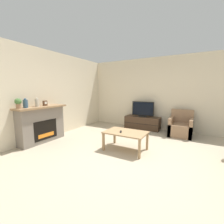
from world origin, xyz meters
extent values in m
plane|color=tan|center=(0.00, 0.00, 0.00)|extent=(24.00, 24.00, 0.00)
cube|color=beige|center=(0.00, 2.88, 1.35)|extent=(12.00, 0.06, 2.70)
cube|color=beige|center=(-2.96, 0.00, 1.35)|extent=(0.06, 12.00, 2.70)
cube|color=slate|center=(-2.75, -0.28, 0.50)|extent=(0.36, 1.31, 0.99)
cube|color=black|center=(-2.57, -0.28, 0.38)|extent=(0.01, 0.72, 0.55)
cube|color=orange|center=(-2.57, -0.28, 0.23)|extent=(0.01, 0.50, 0.11)
cube|color=#93704C|center=(-2.72, -0.28, 1.02)|extent=(0.48, 1.43, 0.05)
cylinder|color=#385670|center=(-2.73, -0.70, 1.15)|extent=(0.12, 0.12, 0.21)
sphere|color=#385670|center=(-2.73, -0.70, 1.26)|extent=(0.06, 0.06, 0.06)
cylinder|color=beige|center=(-2.73, -0.38, 1.15)|extent=(0.11, 0.11, 0.21)
sphere|color=beige|center=(-2.73, -0.38, 1.26)|extent=(0.06, 0.06, 0.06)
cube|color=brown|center=(-2.73, -0.13, 1.12)|extent=(0.07, 0.11, 0.15)
cylinder|color=white|center=(-2.69, -0.13, 1.13)|extent=(0.00, 0.08, 0.08)
cylinder|color=#936B4C|center=(-2.73, -0.88, 1.10)|extent=(0.11, 0.11, 0.11)
sphere|color=#477038|center=(-2.73, -0.88, 1.22)|extent=(0.16, 0.16, 0.16)
cube|color=#422D1E|center=(-0.68, 2.57, 0.24)|extent=(1.32, 0.48, 0.48)
cube|color=black|center=(-0.68, 2.33, 0.24)|extent=(1.29, 0.01, 0.01)
cube|color=black|center=(-0.68, 2.57, 0.50)|extent=(0.30, 0.18, 0.04)
cube|color=black|center=(-0.68, 2.57, 0.79)|extent=(0.84, 0.03, 0.53)
cube|color=black|center=(-0.68, 2.55, 0.79)|extent=(0.78, 0.01, 0.48)
cube|color=#937051|center=(0.70, 2.34, 0.20)|extent=(0.70, 0.76, 0.40)
cube|color=#937051|center=(0.70, 2.65, 0.62)|extent=(0.70, 0.14, 0.44)
cube|color=#937051|center=(0.40, 2.34, 0.30)|extent=(0.10, 0.76, 0.60)
cube|color=#937051|center=(1.00, 2.34, 0.30)|extent=(0.10, 0.76, 0.60)
cube|color=#A37F56|center=(-0.38, 0.36, 0.46)|extent=(1.02, 0.66, 0.03)
cube|color=#A37F56|center=(-0.85, 0.07, 0.22)|extent=(0.05, 0.05, 0.44)
cube|color=#A37F56|center=(0.09, 0.07, 0.22)|extent=(0.05, 0.05, 0.44)
cube|color=#A37F56|center=(-0.85, 0.65, 0.22)|extent=(0.05, 0.05, 0.44)
cube|color=#A37F56|center=(0.09, 0.65, 0.22)|extent=(0.05, 0.05, 0.44)
cube|color=black|center=(-0.48, 0.28, 0.48)|extent=(0.10, 0.15, 0.02)
camera|label=1|loc=(1.11, -2.93, 1.51)|focal=24.00mm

